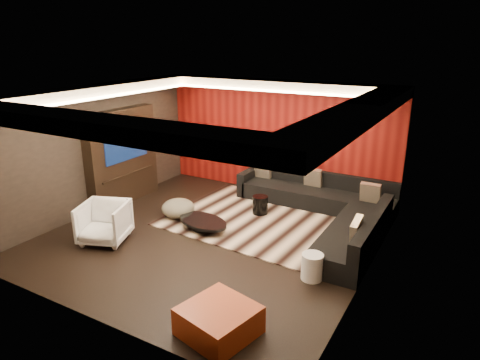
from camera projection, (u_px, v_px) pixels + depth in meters
The scene contains 26 objects.
floor at pixel (212, 237), 8.44m from camera, with size 6.00×6.00×0.02m, color black.
ceiling at pixel (209, 92), 7.55m from camera, with size 6.00×6.00×0.02m, color silver.
wall_back at pixel (278, 137), 10.48m from camera, with size 6.00×0.02×2.80m, color black.
wall_left at pixel (96, 149), 9.40m from camera, with size 0.02×6.00×2.80m, color black.
wall_right at pixel (373, 197), 6.59m from camera, with size 0.02×6.00×2.80m, color black.
red_feature_wall at pixel (277, 138), 10.45m from camera, with size 5.98×0.05×2.78m, color #6B0C0A.
soffit_back at pixel (274, 85), 9.81m from camera, with size 6.00×0.60×0.22m, color silver.
soffit_front at pixel (90, 125), 5.36m from camera, with size 6.00×0.60×0.22m, color silver.
soffit_left at pixel (100, 90), 8.85m from camera, with size 0.60×4.80×0.22m, color silver.
soffit_right at pixel (361, 112), 6.32m from camera, with size 0.60×4.80×0.22m, color silver.
cove_back at pixel (267, 91), 9.56m from camera, with size 4.80×0.08×0.04m, color #FFD899.
cove_front at pixel (110, 127), 5.67m from camera, with size 4.80×0.08×0.04m, color #FFD899.
cove_left at pixel (112, 96), 8.72m from camera, with size 0.08×4.80×0.04m, color #FFD899.
cove_right at pixel (338, 116), 6.51m from camera, with size 0.08×4.80×0.04m, color #FFD899.
tv_surround at pixel (122, 157), 9.92m from camera, with size 0.30×2.00×2.20m, color black.
tv_screen at pixel (126, 143), 9.73m from camera, with size 0.04×1.30×0.80m, color black.
tv_shelf at pixel (129, 174), 9.97m from camera, with size 0.04×1.60×0.04m, color black.
rug at pixel (266, 221), 9.13m from camera, with size 4.00×3.00×0.02m, color beige.
coffee_table at pixel (203, 224), 8.69m from camera, with size 1.18×1.18×0.20m, color black.
drum_stool at pixel (260, 205), 9.43m from camera, with size 0.34×0.34×0.40m, color black.
striped_pouf at pixel (178, 208), 9.26m from camera, with size 0.72×0.72×0.39m, color #B8AF8E.
white_side_table at pixel (312, 267), 6.89m from camera, with size 0.35×0.35×0.44m, color white.
orange_ottoman at pixel (219, 321), 5.62m from camera, with size 0.88×0.88×0.39m, color #973D13.
armchair at pixel (104, 222), 8.13m from camera, with size 0.83×0.86×0.78m, color white.
sectional_sofa at pixel (328, 209), 9.08m from camera, with size 3.65×3.50×0.75m.
throw_pillows at pixel (321, 189), 9.21m from camera, with size 3.25×2.75×0.50m.
Camera 1 is at (4.26, -6.38, 3.74)m, focal length 32.00 mm.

